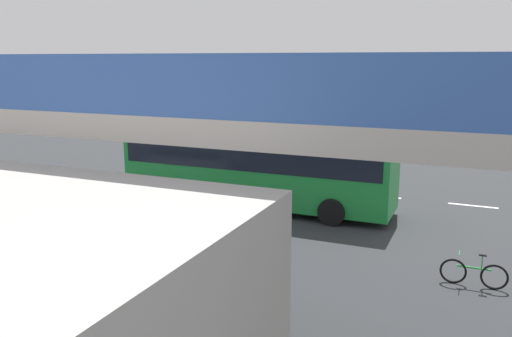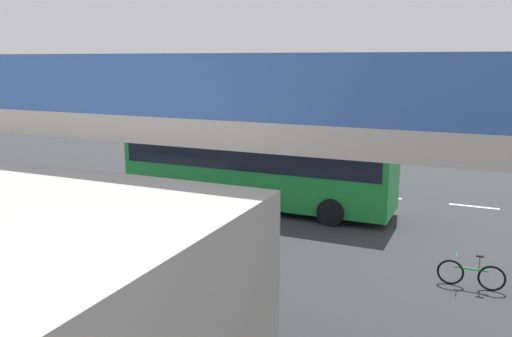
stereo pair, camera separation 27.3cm
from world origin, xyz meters
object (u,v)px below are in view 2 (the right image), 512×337
(bicycle_green, at_px, (471,275))
(traffic_sign, at_px, (325,154))
(pedestrian, at_px, (170,206))
(city_bus, at_px, (255,163))
(parked_van, at_px, (41,204))

(bicycle_green, bearing_deg, traffic_sign, -50.87)
(pedestrian, distance_m, traffic_sign, 8.15)
(city_bus, height_order, parked_van, city_bus)
(parked_van, bearing_deg, traffic_sign, -127.46)
(pedestrian, bearing_deg, city_bus, -111.06)
(parked_van, height_order, bicycle_green, parked_van)
(pedestrian, height_order, traffic_sign, traffic_sign)
(city_bus, xyz_separation_m, traffic_sign, (-2.12, -3.12, 0.01))
(pedestrian, bearing_deg, traffic_sign, -117.12)
(pedestrian, relative_size, traffic_sign, 0.64)
(pedestrian, xyz_separation_m, traffic_sign, (-3.69, -7.20, 1.00))
(city_bus, xyz_separation_m, parked_van, (5.30, 6.56, -0.70))
(city_bus, bearing_deg, traffic_sign, -124.13)
(parked_van, relative_size, pedestrian, 2.68)
(parked_van, height_order, traffic_sign, traffic_sign)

